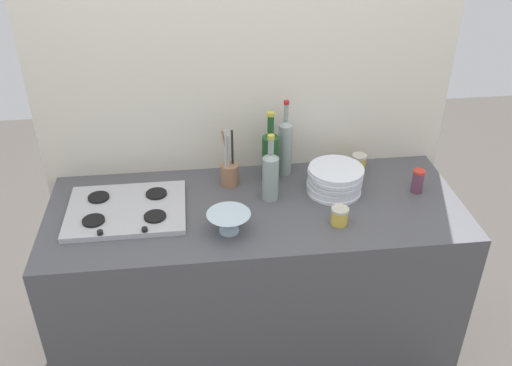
{
  "coord_description": "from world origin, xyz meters",
  "views": [
    {
      "loc": [
        -0.23,
        -1.99,
        2.27
      ],
      "look_at": [
        0.0,
        0.0,
        1.02
      ],
      "focal_mm": 39.3,
      "sensor_mm": 36.0,
      "label": 1
    }
  ],
  "objects_px": {
    "plate_stack": "(335,179)",
    "mixing_bowl": "(229,222)",
    "stovetop_hob": "(127,210)",
    "condiment_jar_spare": "(340,216)",
    "wine_bottle_mid_left": "(270,175)",
    "wine_bottle_mid_right": "(285,146)",
    "wine_bottle_leftmost": "(270,155)",
    "condiment_jar_rear": "(359,163)",
    "condiment_jar_front": "(418,181)",
    "utensil_crock": "(229,172)"
  },
  "relations": [
    {
      "from": "condiment_jar_rear",
      "to": "mixing_bowl",
      "type": "bearing_deg",
      "value": -148.11
    },
    {
      "from": "utensil_crock",
      "to": "condiment_jar_spare",
      "type": "bearing_deg",
      "value": -40.31
    },
    {
      "from": "stovetop_hob",
      "to": "utensil_crock",
      "type": "xyz_separation_m",
      "value": [
        0.45,
        0.18,
        0.05
      ]
    },
    {
      "from": "mixing_bowl",
      "to": "condiment_jar_front",
      "type": "bearing_deg",
      "value": 13.08
    },
    {
      "from": "wine_bottle_mid_left",
      "to": "utensil_crock",
      "type": "bearing_deg",
      "value": 140.26
    },
    {
      "from": "wine_bottle_mid_right",
      "to": "utensil_crock",
      "type": "xyz_separation_m",
      "value": [
        -0.27,
        -0.07,
        -0.08
      ]
    },
    {
      "from": "wine_bottle_leftmost",
      "to": "condiment_jar_rear",
      "type": "bearing_deg",
      "value": 4.11
    },
    {
      "from": "condiment_jar_front",
      "to": "wine_bottle_mid_right",
      "type": "bearing_deg",
      "value": 157.73
    },
    {
      "from": "stovetop_hob",
      "to": "condiment_jar_spare",
      "type": "bearing_deg",
      "value": -11.86
    },
    {
      "from": "wine_bottle_mid_left",
      "to": "mixing_bowl",
      "type": "bearing_deg",
      "value": -131.88
    },
    {
      "from": "plate_stack",
      "to": "stovetop_hob",
      "type": "bearing_deg",
      "value": -176.07
    },
    {
      "from": "stovetop_hob",
      "to": "condiment_jar_front",
      "type": "relative_size",
      "value": 4.54
    },
    {
      "from": "condiment_jar_spare",
      "to": "wine_bottle_leftmost",
      "type": "bearing_deg",
      "value": 122.56
    },
    {
      "from": "stovetop_hob",
      "to": "mixing_bowl",
      "type": "height_order",
      "value": "mixing_bowl"
    },
    {
      "from": "utensil_crock",
      "to": "condiment_jar_front",
      "type": "bearing_deg",
      "value": -11.02
    },
    {
      "from": "condiment_jar_front",
      "to": "condiment_jar_rear",
      "type": "distance_m",
      "value": 0.29
    },
    {
      "from": "plate_stack",
      "to": "mixing_bowl",
      "type": "bearing_deg",
      "value": -153.29
    },
    {
      "from": "wine_bottle_mid_right",
      "to": "condiment_jar_front",
      "type": "height_order",
      "value": "wine_bottle_mid_right"
    },
    {
      "from": "wine_bottle_mid_left",
      "to": "mixing_bowl",
      "type": "height_order",
      "value": "wine_bottle_mid_left"
    },
    {
      "from": "plate_stack",
      "to": "wine_bottle_leftmost",
      "type": "xyz_separation_m",
      "value": [
        -0.27,
        0.12,
        0.07
      ]
    },
    {
      "from": "condiment_jar_front",
      "to": "wine_bottle_leftmost",
      "type": "bearing_deg",
      "value": 164.96
    },
    {
      "from": "wine_bottle_mid_right",
      "to": "condiment_jar_spare",
      "type": "xyz_separation_m",
      "value": [
        0.16,
        -0.43,
        -0.11
      ]
    },
    {
      "from": "stovetop_hob",
      "to": "condiment_jar_spare",
      "type": "distance_m",
      "value": 0.9
    },
    {
      "from": "wine_bottle_mid_right",
      "to": "condiment_jar_front",
      "type": "distance_m",
      "value": 0.62
    },
    {
      "from": "mixing_bowl",
      "to": "condiment_jar_rear",
      "type": "relative_size",
      "value": 2.01
    },
    {
      "from": "wine_bottle_mid_right",
      "to": "mixing_bowl",
      "type": "distance_m",
      "value": 0.53
    },
    {
      "from": "stovetop_hob",
      "to": "wine_bottle_leftmost",
      "type": "distance_m",
      "value": 0.68
    },
    {
      "from": "stovetop_hob",
      "to": "utensil_crock",
      "type": "relative_size",
      "value": 1.72
    },
    {
      "from": "condiment_jar_spare",
      "to": "condiment_jar_rear",
      "type": "bearing_deg",
      "value": 64.5
    },
    {
      "from": "wine_bottle_mid_right",
      "to": "wine_bottle_leftmost",
      "type": "bearing_deg",
      "value": -142.93
    },
    {
      "from": "wine_bottle_mid_left",
      "to": "condiment_jar_spare",
      "type": "relative_size",
      "value": 4.19
    },
    {
      "from": "stovetop_hob",
      "to": "condiment_jar_rear",
      "type": "height_order",
      "value": "condiment_jar_rear"
    },
    {
      "from": "wine_bottle_mid_left",
      "to": "condiment_jar_rear",
      "type": "distance_m",
      "value": 0.49
    },
    {
      "from": "utensil_crock",
      "to": "condiment_jar_spare",
      "type": "distance_m",
      "value": 0.56
    },
    {
      "from": "condiment_jar_rear",
      "to": "stovetop_hob",
      "type": "bearing_deg",
      "value": -168.51
    },
    {
      "from": "plate_stack",
      "to": "wine_bottle_mid_right",
      "type": "relative_size",
      "value": 0.68
    },
    {
      "from": "wine_bottle_mid_right",
      "to": "condiment_jar_rear",
      "type": "relative_size",
      "value": 4.18
    },
    {
      "from": "plate_stack",
      "to": "condiment_jar_front",
      "type": "relative_size",
      "value": 2.3
    },
    {
      "from": "utensil_crock",
      "to": "condiment_jar_rear",
      "type": "distance_m",
      "value": 0.62
    },
    {
      "from": "wine_bottle_mid_right",
      "to": "mixing_bowl",
      "type": "height_order",
      "value": "wine_bottle_mid_right"
    },
    {
      "from": "plate_stack",
      "to": "mixing_bowl",
      "type": "xyz_separation_m",
      "value": [
        -0.49,
        -0.25,
        -0.01
      ]
    },
    {
      "from": "stovetop_hob",
      "to": "condiment_jar_front",
      "type": "bearing_deg",
      "value": 0.64
    },
    {
      "from": "wine_bottle_mid_left",
      "to": "condiment_jar_rear",
      "type": "relative_size",
      "value": 3.53
    },
    {
      "from": "stovetop_hob",
      "to": "wine_bottle_mid_left",
      "type": "relative_size",
      "value": 1.59
    },
    {
      "from": "wine_bottle_leftmost",
      "to": "condiment_jar_front",
      "type": "bearing_deg",
      "value": -15.04
    },
    {
      "from": "stovetop_hob",
      "to": "wine_bottle_leftmost",
      "type": "relative_size",
      "value": 1.44
    },
    {
      "from": "stovetop_hob",
      "to": "wine_bottle_leftmost",
      "type": "height_order",
      "value": "wine_bottle_leftmost"
    },
    {
      "from": "wine_bottle_mid_left",
      "to": "condiment_jar_front",
      "type": "relative_size",
      "value": 2.85
    },
    {
      "from": "wine_bottle_leftmost",
      "to": "plate_stack",
      "type": "bearing_deg",
      "value": -24.25
    },
    {
      "from": "wine_bottle_leftmost",
      "to": "wine_bottle_mid_left",
      "type": "height_order",
      "value": "wine_bottle_leftmost"
    }
  ]
}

